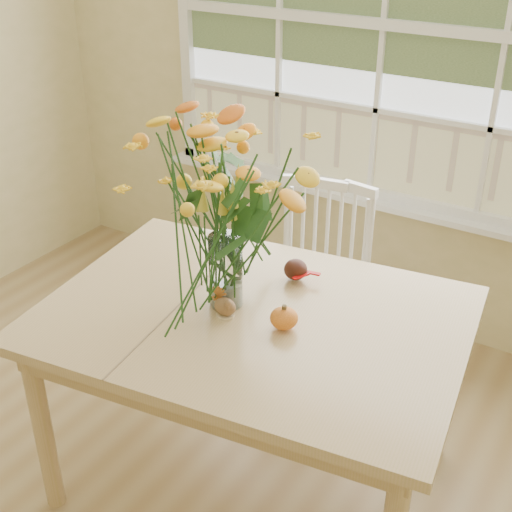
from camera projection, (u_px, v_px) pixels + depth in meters
The scene contains 8 objects.
wall_back at pixel (383, 67), 3.24m from camera, with size 4.00×0.02×2.70m, color #D0C685.
window at pixel (383, 28), 3.12m from camera, with size 2.42×0.12×1.74m.
dining_table at pixel (253, 335), 2.44m from camera, with size 1.59×1.24×0.79m.
windsor_chair at pixel (319, 275), 3.14m from camera, with size 0.50×0.48×0.94m.
flower_vase at pixel (224, 201), 2.27m from camera, with size 0.56×0.56×0.66m.
pumpkin at pixel (284, 319), 2.30m from camera, with size 0.10×0.10×0.07m, color #C35D16.
turkey_figurine at pixel (225, 307), 2.36m from camera, with size 0.08×0.06×0.10m.
dark_gourd at pixel (296, 270), 2.59m from camera, with size 0.13×0.11×0.08m.
Camera 1 is at (1.22, -0.84, 2.11)m, focal length 48.00 mm.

